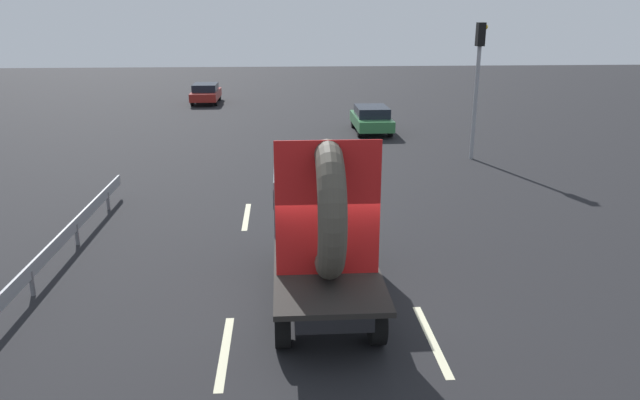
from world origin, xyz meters
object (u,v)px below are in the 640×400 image
(flatbed_truck, at_px, (321,216))
(distant_sedan, at_px, (371,118))
(oncoming_car, at_px, (206,93))
(traffic_light, at_px, (478,71))

(flatbed_truck, relative_size, distant_sedan, 1.35)
(flatbed_truck, distance_m, distant_sedan, 18.48)
(distant_sedan, xyz_separation_m, oncoming_car, (-9.66, 11.13, -0.00))
(distant_sedan, height_order, oncoming_car, distant_sedan)
(distant_sedan, distance_m, oncoming_car, 14.73)
(traffic_light, distance_m, oncoming_car, 21.77)
(flatbed_truck, height_order, distant_sedan, flatbed_truck)
(flatbed_truck, distance_m, oncoming_car, 29.79)
(flatbed_truck, height_order, traffic_light, traffic_light)
(distant_sedan, bearing_deg, flatbed_truck, -101.84)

